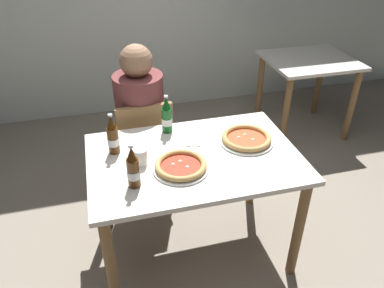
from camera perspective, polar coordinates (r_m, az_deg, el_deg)
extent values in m
plane|color=gray|center=(2.65, 0.29, -15.32)|extent=(8.00, 8.00, 0.00)
cube|color=silver|center=(2.16, 0.34, -2.15)|extent=(1.20, 0.80, 0.03)
cylinder|color=olive|center=(2.11, -12.14, -17.87)|extent=(0.06, 0.06, 0.72)
cylinder|color=olive|center=(2.34, 15.79, -12.34)|extent=(0.06, 0.06, 0.72)
cylinder|color=olive|center=(2.61, -13.31, -6.46)|extent=(0.06, 0.06, 0.72)
cylinder|color=olive|center=(2.79, 9.26, -2.96)|extent=(0.06, 0.06, 0.72)
cube|color=olive|center=(2.85, -7.44, -0.24)|extent=(0.42, 0.42, 0.04)
cube|color=olive|center=(2.58, -7.03, 1.78)|extent=(0.38, 0.05, 0.40)
cylinder|color=olive|center=(3.14, -4.70, -1.57)|extent=(0.04, 0.04, 0.41)
cylinder|color=olive|center=(3.10, -10.83, -2.60)|extent=(0.04, 0.04, 0.41)
cylinder|color=olive|center=(2.87, -3.14, -5.23)|extent=(0.04, 0.04, 0.41)
cylinder|color=olive|center=(2.83, -9.86, -6.41)|extent=(0.04, 0.04, 0.41)
cube|color=#2D3342|center=(2.95, -7.10, -3.78)|extent=(0.32, 0.28, 0.45)
cylinder|color=brown|center=(2.69, -7.82, 4.82)|extent=(0.34, 0.34, 0.55)
sphere|color=#9E7556|center=(2.54, -8.46, 12.31)|extent=(0.22, 0.22, 0.22)
cube|color=silver|center=(3.74, 17.43, 11.99)|extent=(0.80, 0.70, 0.03)
cylinder|color=olive|center=(3.50, 13.96, 4.32)|extent=(0.06, 0.06, 0.72)
cylinder|color=olive|center=(3.85, 23.00, 5.32)|extent=(0.06, 0.06, 0.72)
cylinder|color=olive|center=(3.96, 10.20, 8.22)|extent=(0.06, 0.06, 0.72)
cylinder|color=olive|center=(4.28, 18.65, 8.88)|extent=(0.06, 0.06, 0.72)
cylinder|color=white|center=(2.30, 8.20, 0.47)|extent=(0.32, 0.32, 0.01)
cylinder|color=#CC4723|center=(2.29, 8.22, 0.70)|extent=(0.23, 0.23, 0.01)
torus|color=tan|center=(2.28, 8.24, 0.93)|extent=(0.30, 0.30, 0.03)
sphere|color=silver|center=(2.30, 7.06, 0.93)|extent=(0.02, 0.02, 0.02)
sphere|color=silver|center=(2.29, 9.18, 0.57)|extent=(0.02, 0.02, 0.02)
sphere|color=silver|center=(2.33, 7.96, 1.33)|extent=(0.02, 0.02, 0.02)
cylinder|color=white|center=(2.04, -1.69, -3.71)|extent=(0.30, 0.30, 0.01)
cylinder|color=#AD2D19|center=(2.04, -1.70, -3.46)|extent=(0.22, 0.22, 0.01)
torus|color=tan|center=(2.03, -1.70, -3.21)|extent=(0.28, 0.28, 0.03)
sphere|color=silver|center=(2.05, -2.88, -3.19)|extent=(0.02, 0.02, 0.02)
sphere|color=silver|center=(2.03, -0.72, -3.60)|extent=(0.02, 0.02, 0.02)
sphere|color=silver|center=(2.07, -1.81, -2.72)|extent=(0.02, 0.02, 0.02)
cylinder|color=#512D0F|center=(2.19, -11.81, 0.56)|extent=(0.06, 0.06, 0.16)
cone|color=#512D0F|center=(2.13, -12.16, 3.24)|extent=(0.05, 0.05, 0.07)
cylinder|color=#B7B7BC|center=(2.11, -12.30, 4.27)|extent=(0.03, 0.03, 0.01)
cylinder|color=white|center=(2.19, -11.79, 0.38)|extent=(0.07, 0.07, 0.04)
cylinder|color=#14591E|center=(2.35, -3.81, 3.62)|extent=(0.06, 0.06, 0.16)
cone|color=#14591E|center=(2.29, -3.91, 6.18)|extent=(0.05, 0.05, 0.07)
cylinder|color=#B7B7BC|center=(2.27, -3.96, 7.17)|extent=(0.03, 0.03, 0.01)
cylinder|color=white|center=(2.35, -3.80, 3.45)|extent=(0.07, 0.07, 0.04)
cylinder|color=#512D0F|center=(1.91, -8.83, -4.34)|extent=(0.06, 0.06, 0.16)
cone|color=#512D0F|center=(1.84, -9.13, -1.42)|extent=(0.05, 0.05, 0.07)
cylinder|color=#B7B7BC|center=(1.82, -9.25, -0.28)|extent=(0.03, 0.03, 0.01)
cylinder|color=white|center=(1.91, -8.81, -4.53)|extent=(0.07, 0.07, 0.04)
cube|color=white|center=(2.30, 0.37, 0.83)|extent=(0.23, 0.23, 0.00)
cube|color=silver|center=(2.30, 0.85, 0.99)|extent=(0.05, 0.19, 0.00)
cube|color=silver|center=(2.30, -0.12, 0.86)|extent=(0.08, 0.16, 0.00)
cylinder|color=white|center=(2.07, -7.76, -1.99)|extent=(0.07, 0.07, 0.09)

